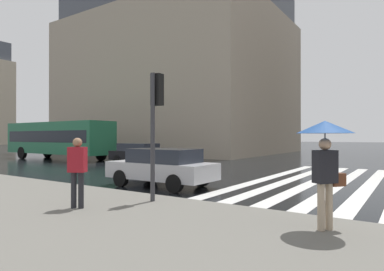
# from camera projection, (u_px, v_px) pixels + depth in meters

# --- Properties ---
(zebra_crossing) EXTENTS (13.00, 7.50, 0.01)m
(zebra_crossing) POSITION_uv_depth(u_px,v_px,m) (356.00, 183.00, 12.97)
(zebra_crossing) COLOR silver
(zebra_crossing) RESTS_ON ground_plane
(haussmann_block_mid) EXTENTS (19.28, 24.47, 18.96)m
(haussmann_block_mid) POSITION_uv_depth(u_px,v_px,m) (178.00, 77.00, 40.48)
(haussmann_block_mid) COLOR tan
(haussmann_block_mid) RESTS_ON ground_plane
(traffic_signal_post) EXTENTS (0.44, 0.30, 3.40)m
(traffic_signal_post) POSITION_uv_depth(u_px,v_px,m) (156.00, 109.00, 8.77)
(traffic_signal_post) COLOR #333338
(traffic_signal_post) RESTS_ON sidewalk_pavement
(car_silver) EXTENTS (1.85, 4.10, 1.41)m
(car_silver) POSITION_uv_depth(u_px,v_px,m) (162.00, 166.00, 12.11)
(car_silver) COLOR #B7B7BC
(car_silver) RESTS_ON ground_plane
(car_black) EXTENTS (1.85, 4.10, 1.41)m
(car_black) POSITION_uv_depth(u_px,v_px,m) (139.00, 153.00, 21.56)
(car_black) COLOR black
(car_black) RESTS_ON ground_plane
(city_bus) EXTENTS (2.60, 11.00, 3.00)m
(city_bus) POSITION_uv_depth(u_px,v_px,m) (58.00, 138.00, 26.59)
(city_bus) COLOR #236B47
(city_bus) RESTS_ON ground_plane
(pedestrian_with_floral_umbrella) EXTENTS (1.02, 1.02, 2.00)m
(pedestrian_with_floral_umbrella) POSITION_uv_depth(u_px,v_px,m) (325.00, 143.00, 5.99)
(pedestrian_with_floral_umbrella) COLOR black
(pedestrian_with_floral_umbrella) RESTS_ON sidewalk_pavement
(pedestrian_in_red_jacket) EXTENTS (0.40, 0.47, 1.68)m
(pedestrian_in_red_jacket) POSITION_uv_depth(u_px,v_px,m) (77.00, 167.00, 7.80)
(pedestrian_in_red_jacket) COLOR maroon
(pedestrian_in_red_jacket) RESTS_ON sidewalk_pavement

